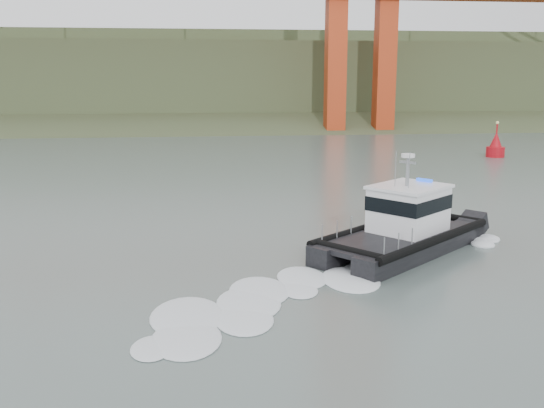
{
  "coord_description": "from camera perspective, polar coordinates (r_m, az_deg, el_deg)",
  "views": [
    {
      "loc": [
        -3.38,
        -21.08,
        8.79
      ],
      "look_at": [
        0.17,
        9.14,
        2.4
      ],
      "focal_mm": 40.0,
      "sensor_mm": 36.0,
      "label": 1
    }
  ],
  "objects": [
    {
      "name": "ground",
      "position": [
        23.09,
        2.26,
        -10.53
      ],
      "size": [
        400.0,
        400.0,
        0.0
      ],
      "primitive_type": "plane",
      "color": "#556560",
      "rests_on": "ground"
    },
    {
      "name": "nav_buoy",
      "position": [
        72.58,
        20.3,
        5.05
      ],
      "size": [
        2.03,
        2.03,
        4.23
      ],
      "color": "#AA0B14",
      "rests_on": "ground"
    },
    {
      "name": "headlands",
      "position": [
        146.63,
        -5.49,
        11.12
      ],
      "size": [
        500.0,
        105.36,
        27.12
      ],
      "color": "#3E4D2C",
      "rests_on": "ground"
    },
    {
      "name": "patrol_boat",
      "position": [
        31.8,
        12.36,
        -2.04
      ],
      "size": [
        10.73,
        9.83,
        5.2
      ],
      "rotation": [
        0.0,
        0.0,
        -0.88
      ],
      "color": "black",
      "rests_on": "ground"
    }
  ]
}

